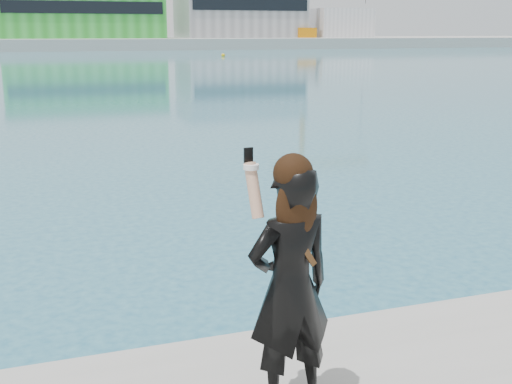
% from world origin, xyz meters
% --- Properties ---
extents(far_quay, '(320.00, 40.00, 2.00)m').
position_xyz_m(far_quay, '(0.00, 130.00, 1.00)').
color(far_quay, '#9E9E99').
rests_on(far_quay, ground).
extents(warehouse_green, '(30.60, 16.36, 10.50)m').
position_xyz_m(warehouse_green, '(8.00, 127.98, 7.26)').
color(warehouse_green, green).
rests_on(warehouse_green, far_quay).
extents(warehouse_grey_right, '(25.50, 15.35, 12.50)m').
position_xyz_m(warehouse_grey_right, '(40.00, 127.98, 8.26)').
color(warehouse_grey_right, gray).
rests_on(warehouse_grey_right, far_quay).
extents(ancillary_shed, '(12.00, 10.00, 6.00)m').
position_xyz_m(ancillary_shed, '(62.00, 126.00, 5.00)').
color(ancillary_shed, silver).
rests_on(ancillary_shed, far_quay).
extents(flagpole_right, '(1.28, 0.16, 8.00)m').
position_xyz_m(flagpole_right, '(22.09, 121.00, 6.54)').
color(flagpole_right, silver).
rests_on(flagpole_right, far_quay).
extents(buoy_near, '(0.50, 0.50, 0.50)m').
position_xyz_m(buoy_near, '(22.80, 81.46, 0.00)').
color(buoy_near, yellow).
rests_on(buoy_near, ground).
extents(woman, '(0.67, 0.49, 1.80)m').
position_xyz_m(woman, '(-0.39, -0.14, 1.71)').
color(woman, black).
rests_on(woman, near_quay).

